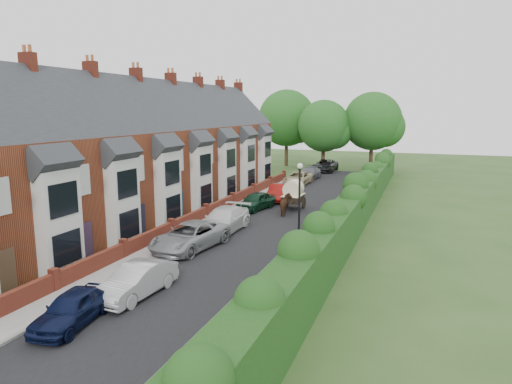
% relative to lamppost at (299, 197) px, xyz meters
% --- Properties ---
extents(ground, '(140.00, 140.00, 0.00)m').
position_rel_lamppost_xyz_m(ground, '(-3.40, -4.00, -3.30)').
color(ground, '#2D4C1E').
rests_on(ground, ground).
extents(road, '(6.00, 58.00, 0.02)m').
position_rel_lamppost_xyz_m(road, '(-3.90, 7.00, -3.29)').
color(road, black).
rests_on(road, ground).
extents(pavement_hedge_side, '(2.20, 58.00, 0.12)m').
position_rel_lamppost_xyz_m(pavement_hedge_side, '(0.20, 7.00, -3.24)').
color(pavement_hedge_side, gray).
rests_on(pavement_hedge_side, ground).
extents(pavement_house_side, '(1.70, 58.00, 0.12)m').
position_rel_lamppost_xyz_m(pavement_house_side, '(-7.75, 7.00, -3.24)').
color(pavement_house_side, gray).
rests_on(pavement_house_side, ground).
extents(kerb_hedge_side, '(0.18, 58.00, 0.13)m').
position_rel_lamppost_xyz_m(kerb_hedge_side, '(-0.85, 7.00, -3.23)').
color(kerb_hedge_side, gray).
rests_on(kerb_hedge_side, ground).
extents(kerb_house_side, '(0.18, 58.00, 0.13)m').
position_rel_lamppost_xyz_m(kerb_house_side, '(-6.95, 7.00, -3.23)').
color(kerb_house_side, gray).
rests_on(kerb_house_side, ground).
extents(hedge, '(2.10, 58.00, 2.85)m').
position_rel_lamppost_xyz_m(hedge, '(2.00, 7.00, -1.70)').
color(hedge, '#133C13').
rests_on(hedge, ground).
extents(terrace_row, '(9.05, 40.50, 11.50)m').
position_rel_lamppost_xyz_m(terrace_row, '(-14.27, 5.98, 1.18)').
color(terrace_row, brown).
rests_on(terrace_row, ground).
extents(garden_wall_row, '(0.35, 40.35, 1.10)m').
position_rel_lamppost_xyz_m(garden_wall_row, '(-8.75, 6.00, -2.84)').
color(garden_wall_row, maroon).
rests_on(garden_wall_row, ground).
extents(lamppost, '(0.32, 0.32, 5.16)m').
position_rel_lamppost_xyz_m(lamppost, '(0.00, 0.00, 0.00)').
color(lamppost, black).
rests_on(lamppost, ground).
extents(tree_far_left, '(7.14, 6.80, 9.29)m').
position_rel_lamppost_xyz_m(tree_far_left, '(-6.05, 36.08, 2.41)').
color(tree_far_left, '#332316').
rests_on(tree_far_left, ground).
extents(tree_far_right, '(7.98, 7.60, 10.31)m').
position_rel_lamppost_xyz_m(tree_far_right, '(-0.01, 38.08, 3.02)').
color(tree_far_right, '#332316').
rests_on(tree_far_right, ground).
extents(tree_far_back, '(8.40, 8.00, 10.82)m').
position_rel_lamppost_xyz_m(tree_far_back, '(-11.99, 39.08, 3.32)').
color(tree_far_back, '#332316').
rests_on(tree_far_back, ground).
extents(car_navy, '(2.02, 4.00, 1.31)m').
position_rel_lamppost_xyz_m(car_navy, '(-5.76, -11.18, -2.64)').
color(car_navy, black).
rests_on(car_navy, ground).
extents(car_silver_a, '(1.79, 4.36, 1.41)m').
position_rel_lamppost_xyz_m(car_silver_a, '(-5.07, -8.05, -2.59)').
color(car_silver_a, '#BABABF').
rests_on(car_silver_a, ground).
extents(car_silver_b, '(3.25, 5.79, 1.53)m').
position_rel_lamppost_xyz_m(car_silver_b, '(-6.19, -1.22, -2.53)').
color(car_silver_b, '#94979A').
rests_on(car_silver_b, ground).
extents(car_white, '(2.25, 5.43, 1.57)m').
position_rel_lamppost_xyz_m(car_white, '(-5.96, 3.00, -2.51)').
color(car_white, silver).
rests_on(car_white, ground).
extents(car_green, '(2.50, 4.45, 1.43)m').
position_rel_lamppost_xyz_m(car_green, '(-6.31, 10.07, -2.58)').
color(car_green, '#0E301E').
rests_on(car_green, ground).
extents(car_red, '(2.02, 4.55, 1.45)m').
position_rel_lamppost_xyz_m(car_red, '(-5.72, 14.32, -2.57)').
color(car_red, maroon).
rests_on(car_red, ground).
extents(car_beige, '(2.40, 5.04, 1.39)m').
position_rel_lamppost_xyz_m(car_beige, '(-6.40, 23.40, -2.60)').
color(car_beige, beige).
rests_on(car_beige, ground).
extents(car_grey, '(2.16, 4.89, 1.40)m').
position_rel_lamppost_xyz_m(car_grey, '(-6.16, 27.62, -2.60)').
color(car_grey, slate).
rests_on(car_grey, ground).
extents(car_black, '(2.23, 4.34, 1.41)m').
position_rel_lamppost_xyz_m(car_black, '(-5.54, 34.60, -2.59)').
color(car_black, black).
rests_on(car_black, ground).
extents(horse, '(1.27, 2.07, 1.63)m').
position_rel_lamppost_xyz_m(horse, '(-3.45, 9.04, -2.48)').
color(horse, '#492C1A').
rests_on(horse, ground).
extents(horse_cart, '(1.53, 3.38, 2.44)m').
position_rel_lamppost_xyz_m(horse_cart, '(-3.45, 11.12, -1.90)').
color(horse_cart, black).
rests_on(horse_cart, ground).
extents(car_extra_far, '(2.79, 5.75, 1.57)m').
position_rel_lamppost_xyz_m(car_extra_far, '(-5.92, 34.94, -2.51)').
color(car_extra_far, black).
rests_on(car_extra_far, ground).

